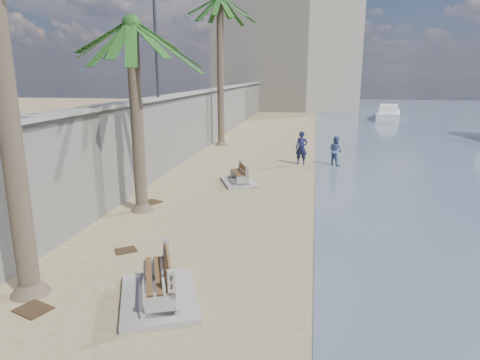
{
  "coord_description": "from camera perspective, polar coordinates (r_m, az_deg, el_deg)",
  "views": [
    {
      "loc": [
        1.87,
        -6.6,
        4.66
      ],
      "look_at": [
        -0.5,
        7.0,
        1.2
      ],
      "focal_mm": 32.0,
      "sensor_mm": 36.0,
      "label": 1
    }
  ],
  "objects": [
    {
      "name": "person_a",
      "position": [
        22.53,
        8.21,
        4.56
      ],
      "size": [
        0.79,
        0.61,
        1.99
      ],
      "primitive_type": "imported",
      "rotation": [
        0.0,
        0.0,
        -0.18
      ],
      "color": "#15183B",
      "rests_on": "ground_plane"
    },
    {
      "name": "yacht_far",
      "position": [
        48.09,
        19.17,
        8.16
      ],
      "size": [
        3.47,
        8.02,
        1.5
      ],
      "primitive_type": null,
      "rotation": [
        0.0,
        0.0,
        1.4
      ],
      "color": "silver",
      "rests_on": "bay_water"
    },
    {
      "name": "wall_cap",
      "position": [
        27.54,
        -5.11,
        11.7
      ],
      "size": [
        0.8,
        70.0,
        0.12
      ],
      "primitive_type": "cube",
      "color": "gray",
      "rests_on": "seawall"
    },
    {
      "name": "debris_c",
      "position": [
        16.14,
        -11.94,
        -2.97
      ],
      "size": [
        0.87,
        0.94,
        0.03
      ],
      "primitive_type": "cube",
      "rotation": [
        0.0,
        0.0,
        4.27
      ],
      "color": "#382616",
      "rests_on": "ground_plane"
    },
    {
      "name": "end_building",
      "position": [
        58.77,
        6.35,
        16.26
      ],
      "size": [
        18.0,
        12.0,
        14.0
      ],
      "primitive_type": "cube",
      "color": "#B7AA93",
      "rests_on": "ground_plane"
    },
    {
      "name": "bench_near",
      "position": [
        9.35,
        -10.83,
        -13.2
      ],
      "size": [
        2.3,
        2.68,
        0.95
      ],
      "color": "gray",
      "rests_on": "ground_plane"
    },
    {
      "name": "palm_back",
      "position": [
        28.65,
        -2.71,
        22.76
      ],
      "size": [
        5.0,
        5.0,
        10.07
      ],
      "color": "brown",
      "rests_on": "ground_plane"
    },
    {
      "name": "ground_plane",
      "position": [
        8.29,
        -5.22,
        -20.19
      ],
      "size": [
        140.0,
        140.0,
        0.0
      ],
      "primitive_type": "plane",
      "color": "#96835C"
    },
    {
      "name": "streetlight",
      "position": [
        19.96,
        -11.27,
        19.53
      ],
      "size": [
        0.28,
        0.28,
        5.12
      ],
      "color": "#2D2D33",
      "rests_on": "wall_cap"
    },
    {
      "name": "seawall",
      "position": [
        27.67,
        -5.03,
        7.98
      ],
      "size": [
        0.45,
        70.0,
        3.5
      ],
      "primitive_type": "cube",
      "color": "gray",
      "rests_on": "ground_plane"
    },
    {
      "name": "bench_far",
      "position": [
        18.46,
        -0.1,
        0.58
      ],
      "size": [
        1.95,
        2.29,
        0.81
      ],
      "color": "gray",
      "rests_on": "ground_plane"
    },
    {
      "name": "debris_d",
      "position": [
        12.08,
        -14.99,
        -9.03
      ],
      "size": [
        0.7,
        0.67,
        0.03
      ],
      "primitive_type": "cube",
      "rotation": [
        0.0,
        0.0,
        0.64
      ],
      "color": "#382616",
      "rests_on": "ground_plane"
    },
    {
      "name": "person_b",
      "position": [
        22.65,
        12.63,
        4.04
      ],
      "size": [
        1.03,
        1.03,
        1.7
      ],
      "primitive_type": "imported",
      "rotation": [
        0.0,
        0.0,
        2.36
      ],
      "color": "#465C92",
      "rests_on": "ground_plane"
    },
    {
      "name": "palm_mid",
      "position": [
        14.71,
        -14.27,
        19.26
      ],
      "size": [
        5.0,
        5.0,
        7.07
      ],
      "color": "brown",
      "rests_on": "ground_plane"
    },
    {
      "name": "debris_b",
      "position": [
        9.95,
        -25.86,
        -15.27
      ],
      "size": [
        0.81,
        0.73,
        0.03
      ],
      "primitive_type": "cube",
      "rotation": [
        0.0,
        0.0,
        2.79
      ],
      "color": "#382616",
      "rests_on": "ground_plane"
    }
  ]
}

